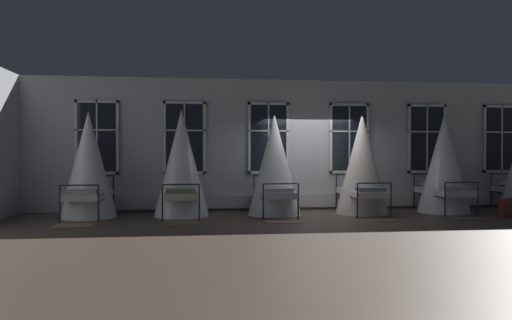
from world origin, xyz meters
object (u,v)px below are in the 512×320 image
object	(u,v)px
cot_second	(182,165)
cot_third	(275,166)
cot_first	(89,166)
cot_fifth	(444,165)
suitcase_dark	(510,208)
cot_fourth	(362,165)

from	to	relation	value
cot_second	cot_third	xyz separation A→B (m)	(2.33, 0.01, -0.04)
cot_first	cot_third	xyz separation A→B (m)	(4.57, -0.01, -0.02)
cot_fifth	suitcase_dark	bearing A→B (deg)	-135.76
cot_second	cot_third	bearing A→B (deg)	-91.01
cot_first	cot_fifth	bearing A→B (deg)	-89.69
cot_fourth	suitcase_dark	distance (m)	3.68
suitcase_dark	cot_fourth	bearing A→B (deg)	151.99
cot_third	cot_fourth	bearing A→B (deg)	-90.88
suitcase_dark	cot_third	bearing A→B (deg)	159.36
cot_second	cot_third	size ratio (longest dim) A/B	1.04
cot_second	suitcase_dark	world-z (taller)	cot_second
suitcase_dark	cot_fifth	bearing A→B (deg)	124.11
cot_third	suitcase_dark	world-z (taller)	cot_third
cot_fourth	suitcase_dark	world-z (taller)	cot_fourth
cot_fourth	cot_first	bearing A→B (deg)	89.98
cot_second	cot_fourth	bearing A→B (deg)	-91.26
cot_fourth	cot_third	bearing A→B (deg)	89.80
cot_first	suitcase_dark	size ratio (longest dim) A/B	4.42
cot_first	cot_fourth	world-z (taller)	cot_fourth
cot_first	cot_fourth	xyz separation A→B (m)	(6.86, -0.02, 0.00)
cot_fifth	suitcase_dark	distance (m)	1.90
cot_fourth	cot_fifth	world-z (taller)	cot_fourth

